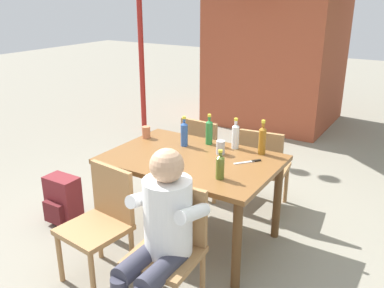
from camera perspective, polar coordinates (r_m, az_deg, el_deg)
ground_plane at (r=3.83m, az=0.00°, el=-12.66°), size 24.00×24.00×0.00m
dining_table at (r=3.51m, az=0.00°, el=-3.37°), size 1.42×0.97×0.77m
chair_near_right at (r=2.87m, az=-2.98°, el=-13.46°), size 0.47×0.47×0.87m
chair_near_left at (r=3.22m, az=-12.33°, el=-9.95°), size 0.49×0.49×0.87m
chair_far_right at (r=4.10m, az=9.73°, el=-2.93°), size 0.49×0.49×0.87m
chair_far_left at (r=4.36m, az=1.80°, el=-1.21°), size 0.46×0.46×0.87m
person_in_white_shirt at (r=2.70m, az=-4.28°, el=-11.62°), size 0.47×0.61×1.18m
bottle_amber at (r=3.55m, az=9.67°, el=0.60°), size 0.06×0.06×0.30m
bottle_blue at (r=3.70m, az=-1.08°, el=1.50°), size 0.06×0.06×0.28m
bottle_green at (r=3.75m, az=2.38°, el=1.77°), size 0.06×0.06×0.28m
bottle_olive at (r=3.05m, az=3.89°, el=-3.09°), size 0.06×0.06×0.23m
bottle_clear at (r=3.66m, az=6.01°, el=1.19°), size 0.06×0.06×0.28m
cup_terracotta at (r=3.95m, az=-6.34°, el=1.63°), size 0.08×0.08×0.11m
cup_steel at (r=3.54m, az=3.95°, el=-0.48°), size 0.08×0.08×0.12m
table_knife at (r=3.41m, az=7.94°, el=-2.42°), size 0.17×0.20×0.01m
backpack_by_near_side at (r=4.14m, az=-17.40°, el=-7.46°), size 0.32×0.26×0.46m
brick_kiosk at (r=7.08m, az=11.77°, el=15.09°), size 2.23×1.94×2.87m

